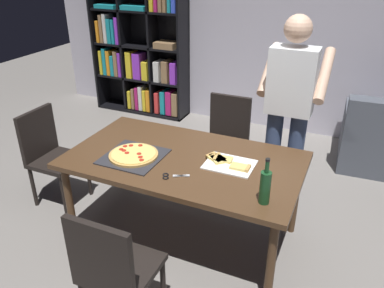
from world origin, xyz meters
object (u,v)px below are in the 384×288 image
dining_table (184,165)px  bookshelf (142,51)px  chair_near_camera (113,267)px  person_serving_pizza (289,106)px  wine_bottle (265,186)px  pepperoni_pizza_on_tray (134,155)px  chair_far_side (226,135)px  chair_left_end (49,151)px  kitchen_scissors (171,176)px

dining_table → bookshelf: bearing=126.7°
chair_near_camera → person_serving_pizza: person_serving_pizza is taller
wine_bottle → pepperoni_pizza_on_tray: bearing=170.4°
chair_far_side → chair_near_camera: bearing=-90.0°
dining_table → person_serving_pizza: size_ratio=1.02×
chair_left_end → bookshelf: bearing=99.4°
chair_near_camera → pepperoni_pizza_on_tray: size_ratio=2.05×
chair_far_side → bookshelf: size_ratio=0.46×
pepperoni_pizza_on_tray → wine_bottle: size_ratio=1.39×
chair_near_camera → kitchen_scissors: (0.03, 0.70, 0.24)m
kitchen_scissors → dining_table: bearing=96.8°
chair_near_camera → chair_far_side: size_ratio=1.00×
chair_near_camera → wine_bottle: size_ratio=2.85×
pepperoni_pizza_on_tray → wine_bottle: bearing=-9.6°
person_serving_pizza → kitchen_scissors: 1.24m
pepperoni_pizza_on_tray → chair_far_side: bearing=72.4°
chair_near_camera → wine_bottle: bearing=43.1°
chair_near_camera → chair_left_end: size_ratio=1.00×
chair_near_camera → pepperoni_pizza_on_tray: 0.95m
wine_bottle → kitchen_scissors: 0.69m
dining_table → person_serving_pizza: (0.62, 0.77, 0.31)m
chair_left_end → kitchen_scissors: size_ratio=4.61×
wine_bottle → kitchen_scissors: size_ratio=1.62×
pepperoni_pizza_on_tray → kitchen_scissors: bearing=-19.7°
chair_near_camera → person_serving_pizza: bearing=70.5°
bookshelf → kitchen_scissors: bookshelf is taller
chair_near_camera → chair_far_side: 1.98m
chair_left_end → kitchen_scissors: 1.47m
kitchen_scissors → wine_bottle: bearing=-3.4°
bookshelf → person_serving_pizza: size_ratio=1.11×
dining_table → chair_far_side: 1.01m
chair_near_camera → wine_bottle: 1.03m
chair_left_end → wine_bottle: size_ratio=2.85×
chair_far_side → wine_bottle: (0.71, -1.32, 0.36)m
chair_far_side → kitchen_scissors: bearing=-88.5°
chair_near_camera → chair_far_side: (0.00, 1.98, 0.00)m
bookshelf → person_serving_pizza: (2.40, -1.60, 0.10)m
pepperoni_pizza_on_tray → wine_bottle: 1.09m
chair_left_end → wine_bottle: wine_bottle is taller
bookshelf → chair_far_side: bearing=-38.0°
chair_left_end → pepperoni_pizza_on_tray: (1.02, -0.15, 0.25)m
chair_far_side → pepperoni_pizza_on_tray: bearing=-107.6°
wine_bottle → kitchen_scissors: bearing=176.6°
dining_table → chair_near_camera: (-0.00, -0.99, -0.17)m
person_serving_pizza → wine_bottle: 1.11m
dining_table → bookshelf: 2.97m
chair_left_end → person_serving_pizza: (2.00, 0.77, 0.49)m
bookshelf → wine_bottle: bookshelf is taller
bookshelf → pepperoni_pizza_on_tray: size_ratio=4.44×
pepperoni_pizza_on_tray → kitchen_scissors: pepperoni_pizza_on_tray is taller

